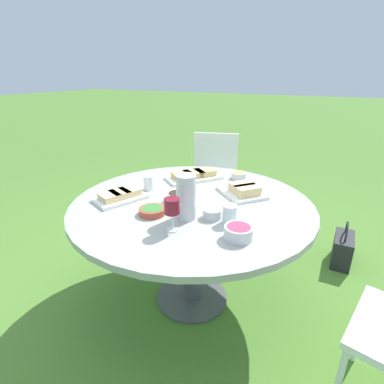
# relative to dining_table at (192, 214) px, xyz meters

# --- Properties ---
(ground_plane) EXTENTS (40.00, 40.00, 0.00)m
(ground_plane) POSITION_rel_dining_table_xyz_m (0.00, 0.00, -0.64)
(ground_plane) COLOR #4C7A2D
(dining_table) EXTENTS (1.43, 1.43, 0.73)m
(dining_table) POSITION_rel_dining_table_xyz_m (0.00, 0.00, 0.00)
(dining_table) COLOR #4C4C51
(dining_table) RESTS_ON ground_plane
(chair_near_right) EXTENTS (0.53, 0.54, 0.89)m
(chair_near_right) POSITION_rel_dining_table_xyz_m (-1.15, -0.35, -0.12)
(chair_near_right) COLOR white
(chair_near_right) RESTS_ON ground_plane
(water_pitcher) EXTENTS (0.11, 0.10, 0.24)m
(water_pitcher) POSITION_rel_dining_table_xyz_m (0.21, 0.07, 0.21)
(water_pitcher) COLOR silver
(water_pitcher) RESTS_ON dining_table
(wine_glass) EXTENTS (0.08, 0.08, 0.17)m
(wine_glass) POSITION_rel_dining_table_xyz_m (0.36, 0.08, 0.21)
(wine_glass) COLOR silver
(wine_glass) RESTS_ON dining_table
(platter_bread_main) EXTENTS (0.36, 0.36, 0.07)m
(platter_bread_main) POSITION_rel_dining_table_xyz_m (-0.23, 0.24, 0.12)
(platter_bread_main) COLOR white
(platter_bread_main) RESTS_ON dining_table
(platter_charcuterie) EXTENTS (0.42, 0.39, 0.06)m
(platter_charcuterie) POSITION_rel_dining_table_xyz_m (-0.36, -0.17, 0.11)
(platter_charcuterie) COLOR white
(platter_charcuterie) RESTS_ON dining_table
(platter_sandwich_side) EXTENTS (0.35, 0.29, 0.06)m
(platter_sandwich_side) POSITION_rel_dining_table_xyz_m (0.18, -0.40, 0.11)
(platter_sandwich_side) COLOR white
(platter_sandwich_side) RESTS_ON dining_table
(bowl_fries) EXTENTS (0.11, 0.11, 0.05)m
(bowl_fries) POSITION_rel_dining_table_xyz_m (-0.52, 0.11, 0.11)
(bowl_fries) COLOR silver
(bowl_fries) RESTS_ON dining_table
(bowl_salad) EXTENTS (0.14, 0.14, 0.04)m
(bowl_salad) POSITION_rel_dining_table_xyz_m (0.25, -0.11, 0.11)
(bowl_salad) COLOR #B74733
(bowl_salad) RESTS_ON dining_table
(bowl_olives) EXTENTS (0.14, 0.14, 0.05)m
(bowl_olives) POSITION_rel_dining_table_xyz_m (0.04, -0.07, 0.12)
(bowl_olives) COLOR white
(bowl_olives) RESTS_ON dining_table
(bowl_dip_red) EXTENTS (0.13, 0.13, 0.06)m
(bowl_dip_red) POSITION_rel_dining_table_xyz_m (0.29, 0.39, 0.12)
(bowl_dip_red) COLOR silver
(bowl_dip_red) RESTS_ON dining_table
(bowl_dip_cream) EXTENTS (0.10, 0.10, 0.05)m
(bowl_dip_cream) POSITION_rel_dining_table_xyz_m (0.14, 0.19, 0.11)
(bowl_dip_cream) COLOR silver
(bowl_dip_cream) RESTS_ON dining_table
(cup_water_near) EXTENTS (0.06, 0.06, 0.09)m
(cup_water_near) POSITION_rel_dining_table_xyz_m (-0.04, -0.34, 0.13)
(cup_water_near) COLOR silver
(cup_water_near) RESTS_ON dining_table
(cup_water_far) EXTENTS (0.07, 0.07, 0.10)m
(cup_water_far) POSITION_rel_dining_table_xyz_m (0.16, 0.30, 0.14)
(cup_water_far) COLOR silver
(cup_water_far) RESTS_ON dining_table
(handbag) EXTENTS (0.30, 0.14, 0.37)m
(handbag) POSITION_rel_dining_table_xyz_m (-0.92, 0.89, -0.51)
(handbag) COLOR #232328
(handbag) RESTS_ON ground_plane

